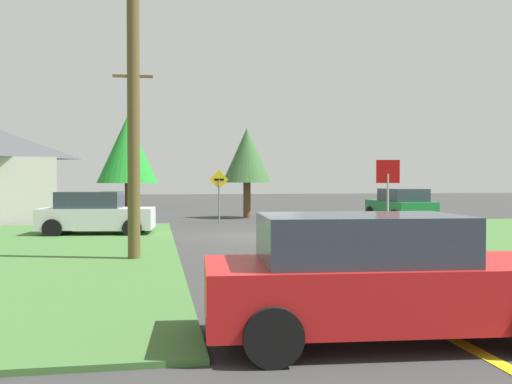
# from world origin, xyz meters

# --- Properties ---
(ground_plane) EXTENTS (120.00, 120.00, 0.00)m
(ground_plane) POSITION_xyz_m (0.00, 0.00, 0.00)
(ground_plane) COLOR #343434
(lane_stripe_center) EXTENTS (0.20, 14.00, 0.01)m
(lane_stripe_center) POSITION_xyz_m (0.00, -8.00, 0.01)
(lane_stripe_center) COLOR yellow
(lane_stripe_center) RESTS_ON ground
(stop_sign) EXTENTS (0.78, 0.23, 2.74)m
(stop_sign) POSITION_xyz_m (4.08, -1.64, 1.94)
(stop_sign) COLOR #9EA0A8
(stop_sign) RESTS_ON ground
(car_behind_on_main_road) EXTENTS (4.67, 2.21, 1.62)m
(car_behind_on_main_road) POSITION_xyz_m (-1.00, -13.41, 0.81)
(car_behind_on_main_road) COLOR red
(car_behind_on_main_road) RESTS_ON ground
(car_on_crossroad) EXTENTS (2.08, 4.45, 1.62)m
(car_on_crossroad) POSITION_xyz_m (8.00, 6.07, 0.81)
(car_on_crossroad) COLOR #196B33
(car_on_crossroad) RESTS_ON ground
(parked_car_near_building) EXTENTS (4.22, 2.24, 1.62)m
(parked_car_near_building) POSITION_xyz_m (-5.98, 1.40, 0.80)
(parked_car_near_building) COLOR silver
(parked_car_near_building) RESTS_ON ground
(utility_pole_near) EXTENTS (1.80, 0.31, 8.59)m
(utility_pole_near) POSITION_xyz_m (-4.33, -5.57, 4.41)
(utility_pole_near) COLOR brown
(utility_pole_near) RESTS_ON ground
(utility_pole_mid) EXTENTS (1.80, 0.28, 7.35)m
(utility_pole_mid) POSITION_xyz_m (-4.80, 6.47, 3.81)
(utility_pole_mid) COLOR brown
(utility_pole_mid) RESTS_ON ground
(direction_sign) EXTENTS (0.90, 0.14, 2.51)m
(direction_sign) POSITION_xyz_m (-0.84, 6.70, 1.56)
(direction_sign) COLOR slate
(direction_sign) RESTS_ON ground
(oak_tree_left) EXTENTS (2.65, 2.65, 4.82)m
(oak_tree_left) POSITION_xyz_m (1.03, 10.09, 3.33)
(oak_tree_left) COLOR brown
(oak_tree_left) RESTS_ON ground
(pine_tree_center) EXTENTS (4.30, 4.30, 6.54)m
(pine_tree_center) POSITION_xyz_m (-5.78, 21.61, 4.17)
(pine_tree_center) COLOR brown
(pine_tree_center) RESTS_ON ground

